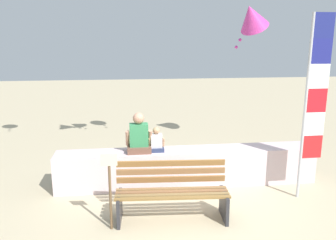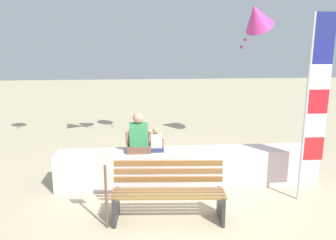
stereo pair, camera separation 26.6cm
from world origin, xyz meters
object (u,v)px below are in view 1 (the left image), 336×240
object	(u,v)px
flag_banner	(313,96)
kite_magenta	(252,17)
sign_post	(110,185)
person_child	(156,142)
person_adult	(139,137)
park_bench	(172,192)

from	to	relation	value
flag_banner	kite_magenta	distance (m)	3.22
kite_magenta	sign_post	world-z (taller)	kite_magenta
sign_post	person_child	bearing A→B (deg)	60.86
person_adult	sign_post	size ratio (longest dim) A/B	0.64
park_bench	person_child	world-z (taller)	person_child
sign_post	flag_banner	bearing A→B (deg)	11.20
park_bench	person_child	bearing A→B (deg)	95.98
person_adult	sign_post	distance (m)	1.58
park_bench	kite_magenta	distance (m)	5.01
flag_banner	person_child	bearing A→B (deg)	163.18
park_bench	kite_magenta	world-z (taller)	kite_magenta
sign_post	kite_magenta	bearing A→B (deg)	46.64
person_child	sign_post	world-z (taller)	sign_post
person_child	flag_banner	world-z (taller)	flag_banner
person_child	park_bench	bearing A→B (deg)	-84.02
person_adult	sign_post	world-z (taller)	person_adult
person_adult	sign_post	bearing A→B (deg)	-108.44
park_bench	flag_banner	xyz separation A→B (m)	(2.49, 0.44, 1.42)
person_child	kite_magenta	bearing A→B (deg)	39.33
park_bench	kite_magenta	size ratio (longest dim) A/B	1.50
person_adult	person_child	world-z (taller)	person_adult
person_child	flag_banner	bearing A→B (deg)	-16.82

